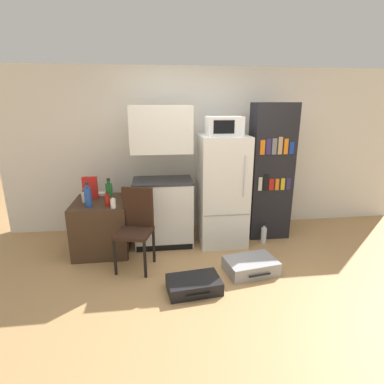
{
  "coord_description": "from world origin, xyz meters",
  "views": [
    {
      "loc": [
        -0.71,
        -2.69,
        1.94
      ],
      "look_at": [
        -0.27,
        0.85,
        0.9
      ],
      "focal_mm": 28.0,
      "sensor_mm": 36.0,
      "label": 1
    }
  ],
  "objects_px": {
    "bottle_clear_short": "(84,197)",
    "chair": "(136,222)",
    "bowl": "(102,194)",
    "bottle_green_tall": "(109,192)",
    "suitcase_small_flat": "(194,285)",
    "kitchen_hutch": "(163,184)",
    "microwave": "(224,126)",
    "cereal_box": "(90,188)",
    "bottle_blue_soda": "(88,197)",
    "refrigerator": "(222,191)",
    "water_bottle_front": "(264,235)",
    "bottle_ketchup_red": "(107,200)",
    "suitcase_large_flat": "(251,266)",
    "side_table": "(102,226)",
    "bottle_milk_white": "(113,203)",
    "bookshelf": "(270,172)"
  },
  "relations": [
    {
      "from": "bottle_green_tall",
      "to": "cereal_box",
      "type": "height_order",
      "value": "bottle_green_tall"
    },
    {
      "from": "kitchen_hutch",
      "to": "water_bottle_front",
      "type": "bearing_deg",
      "value": -7.33
    },
    {
      "from": "bottle_blue_soda",
      "to": "water_bottle_front",
      "type": "xyz_separation_m",
      "value": [
        2.38,
        0.16,
        -0.72
      ]
    },
    {
      "from": "bookshelf",
      "to": "suitcase_small_flat",
      "type": "height_order",
      "value": "bookshelf"
    },
    {
      "from": "suitcase_large_flat",
      "to": "kitchen_hutch",
      "type": "bearing_deg",
      "value": 127.14
    },
    {
      "from": "microwave",
      "to": "bottle_ketchup_red",
      "type": "xyz_separation_m",
      "value": [
        -1.54,
        -0.28,
        -0.88
      ]
    },
    {
      "from": "side_table",
      "to": "bookshelf",
      "type": "height_order",
      "value": "bookshelf"
    },
    {
      "from": "bottle_clear_short",
      "to": "bottle_ketchup_red",
      "type": "distance_m",
      "value": 0.38
    },
    {
      "from": "side_table",
      "to": "cereal_box",
      "type": "distance_m",
      "value": 0.54
    },
    {
      "from": "kitchen_hutch",
      "to": "bottle_ketchup_red",
      "type": "xyz_separation_m",
      "value": [
        -0.71,
        -0.34,
        -0.1
      ]
    },
    {
      "from": "bottle_clear_short",
      "to": "chair",
      "type": "xyz_separation_m",
      "value": [
        0.69,
        -0.45,
        -0.2
      ]
    },
    {
      "from": "bottle_green_tall",
      "to": "water_bottle_front",
      "type": "height_order",
      "value": "bottle_green_tall"
    },
    {
      "from": "refrigerator",
      "to": "water_bottle_front",
      "type": "relative_size",
      "value": 5.31
    },
    {
      "from": "refrigerator",
      "to": "chair",
      "type": "relative_size",
      "value": 1.58
    },
    {
      "from": "bowl",
      "to": "suitcase_small_flat",
      "type": "bearing_deg",
      "value": -50.75
    },
    {
      "from": "bottle_green_tall",
      "to": "bowl",
      "type": "bearing_deg",
      "value": 117.42
    },
    {
      "from": "bottle_ketchup_red",
      "to": "refrigerator",
      "type": "bearing_deg",
      "value": 10.46
    },
    {
      "from": "microwave",
      "to": "bowl",
      "type": "height_order",
      "value": "microwave"
    },
    {
      "from": "bowl",
      "to": "water_bottle_front",
      "type": "distance_m",
      "value": 2.4
    },
    {
      "from": "bottle_milk_white",
      "to": "bottle_green_tall",
      "type": "bearing_deg",
      "value": 105.75
    },
    {
      "from": "microwave",
      "to": "chair",
      "type": "relative_size",
      "value": 0.48
    },
    {
      "from": "bottle_milk_white",
      "to": "cereal_box",
      "type": "height_order",
      "value": "cereal_box"
    },
    {
      "from": "cereal_box",
      "to": "chair",
      "type": "distance_m",
      "value": 0.92
    },
    {
      "from": "bowl",
      "to": "chair",
      "type": "bearing_deg",
      "value": -55.57
    },
    {
      "from": "side_table",
      "to": "suitcase_small_flat",
      "type": "height_order",
      "value": "side_table"
    },
    {
      "from": "chair",
      "to": "bottle_green_tall",
      "type": "bearing_deg",
      "value": 144.48
    },
    {
      "from": "suitcase_large_flat",
      "to": "microwave",
      "type": "bearing_deg",
      "value": 91.19
    },
    {
      "from": "kitchen_hutch",
      "to": "bottle_blue_soda",
      "type": "relative_size",
      "value": 6.15
    },
    {
      "from": "bottle_milk_white",
      "to": "bowl",
      "type": "relative_size",
      "value": 1.24
    },
    {
      "from": "kitchen_hutch",
      "to": "bottle_ketchup_red",
      "type": "distance_m",
      "value": 0.79
    },
    {
      "from": "suitcase_small_flat",
      "to": "water_bottle_front",
      "type": "bearing_deg",
      "value": 35.26
    },
    {
      "from": "microwave",
      "to": "bottle_clear_short",
      "type": "relative_size",
      "value": 2.98
    },
    {
      "from": "bottle_milk_white",
      "to": "bottle_clear_short",
      "type": "distance_m",
      "value": 0.5
    },
    {
      "from": "refrigerator",
      "to": "bottle_clear_short",
      "type": "distance_m",
      "value": 1.87
    },
    {
      "from": "bowl",
      "to": "bottle_green_tall",
      "type": "bearing_deg",
      "value": -62.58
    },
    {
      "from": "kitchen_hutch",
      "to": "microwave",
      "type": "bearing_deg",
      "value": -3.7
    },
    {
      "from": "bottle_blue_soda",
      "to": "bowl",
      "type": "bearing_deg",
      "value": 81.39
    },
    {
      "from": "cereal_box",
      "to": "suitcase_small_flat",
      "type": "distance_m",
      "value": 1.94
    },
    {
      "from": "refrigerator",
      "to": "suitcase_large_flat",
      "type": "relative_size",
      "value": 2.36
    },
    {
      "from": "bottle_ketchup_red",
      "to": "chair",
      "type": "distance_m",
      "value": 0.49
    },
    {
      "from": "bottle_green_tall",
      "to": "bottle_clear_short",
      "type": "relative_size",
      "value": 1.96
    },
    {
      "from": "kitchen_hutch",
      "to": "bottle_blue_soda",
      "type": "distance_m",
      "value": 1.0
    },
    {
      "from": "chair",
      "to": "refrigerator",
      "type": "bearing_deg",
      "value": 40.47
    },
    {
      "from": "bottle_green_tall",
      "to": "chair",
      "type": "xyz_separation_m",
      "value": [
        0.36,
        -0.46,
        -0.26
      ]
    },
    {
      "from": "bottle_green_tall",
      "to": "bowl",
      "type": "relative_size",
      "value": 2.53
    },
    {
      "from": "refrigerator",
      "to": "bottle_ketchup_red",
      "type": "relative_size",
      "value": 8.37
    },
    {
      "from": "bowl",
      "to": "chair",
      "type": "distance_m",
      "value": 0.92
    },
    {
      "from": "bottle_clear_short",
      "to": "bottle_green_tall",
      "type": "bearing_deg",
      "value": 1.31
    },
    {
      "from": "bottle_milk_white",
      "to": "chair",
      "type": "bearing_deg",
      "value": -30.22
    },
    {
      "from": "cereal_box",
      "to": "suitcase_large_flat",
      "type": "bearing_deg",
      "value": -25.84
    }
  ]
}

